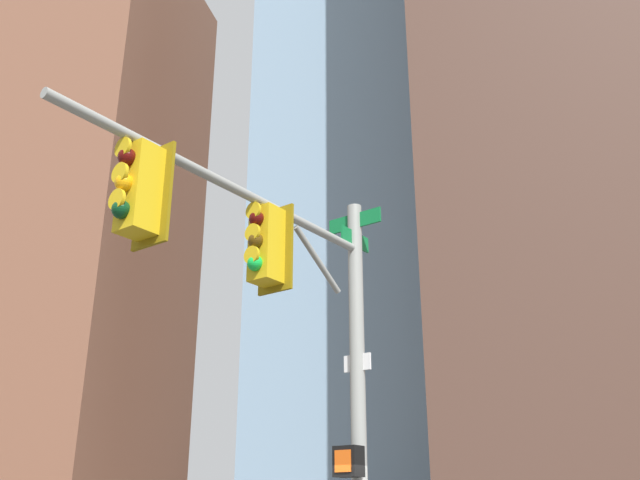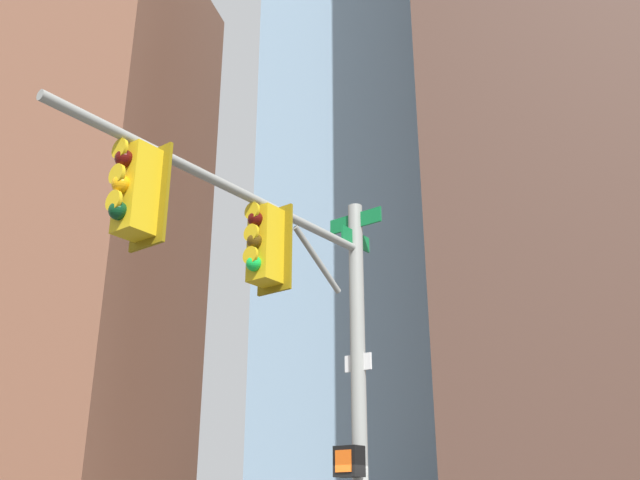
% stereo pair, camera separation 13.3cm
% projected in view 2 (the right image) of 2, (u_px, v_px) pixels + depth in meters
% --- Properties ---
extents(signal_pole_assembly, '(2.51, 5.29, 6.37)m').
position_uv_depth(signal_pole_assembly, '(285.00, 313.00, 8.92)').
color(signal_pole_assembly, gray).
rests_on(signal_pole_assembly, ground_plane).
extents(building_brick_nearside, '(23.74, 21.81, 59.65)m').
position_uv_depth(building_brick_nearside, '(618.00, 42.00, 44.34)').
color(building_brick_nearside, '#4C3328').
rests_on(building_brick_nearside, ground_plane).
extents(building_brick_midblock, '(23.16, 17.49, 30.09)m').
position_uv_depth(building_brick_midblock, '(6.00, 339.00, 56.71)').
color(building_brick_midblock, brown).
rests_on(building_brick_midblock, ground_plane).
extents(building_glass_tower, '(32.23, 24.99, 61.28)m').
position_uv_depth(building_glass_tower, '(488.00, 147.00, 58.80)').
color(building_glass_tower, '#7A99B2').
rests_on(building_glass_tower, ground_plane).
extents(building_brick_farside, '(23.52, 15.39, 47.21)m').
position_uv_depth(building_brick_farside, '(39.00, 225.00, 56.52)').
color(building_brick_farside, brown).
rests_on(building_brick_farside, ground_plane).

